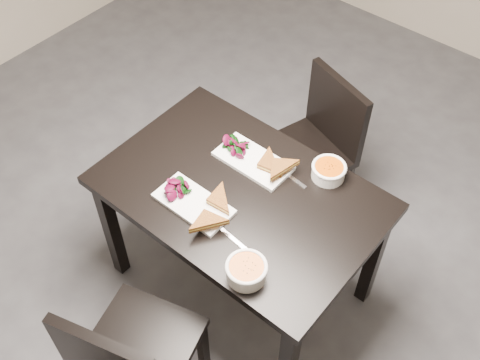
{
  "coord_description": "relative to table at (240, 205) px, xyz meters",
  "views": [
    {
      "loc": [
        1.03,
        -1.31,
        2.66
      ],
      "look_at": [
        0.02,
        -0.1,
        0.82
      ],
      "focal_mm": 43.19,
      "sensor_mm": 36.0,
      "label": 1
    }
  ],
  "objects": [
    {
      "name": "chair_far",
      "position": [
        -0.04,
        0.68,
        -0.17
      ],
      "size": [
        0.53,
        0.53,
        0.85
      ],
      "rotation": [
        0.0,
        0.0,
        -0.31
      ],
      "color": "black",
      "rests_on": "ground"
    },
    {
      "name": "chair_near",
      "position": [
        0.07,
        -0.76,
        -0.17
      ],
      "size": [
        0.52,
        0.52,
        0.85
      ],
      "rotation": [
        0.0,
        0.0,
        0.28
      ],
      "color": "black",
      "rests_on": "ground"
    },
    {
      "name": "table",
      "position": [
        0.0,
        0.0,
        0.0
      ],
      "size": [
        1.2,
        0.8,
        0.75
      ],
      "color": "black",
      "rests_on": "ground"
    },
    {
      "name": "sandwich_near",
      "position": [
        -0.04,
        -0.17,
        0.14
      ],
      "size": [
        0.18,
        0.14,
        0.05
      ],
      "primitive_type": null,
      "rotation": [
        0.0,
        0.0,
        0.09
      ],
      "color": "#955B1F",
      "rests_on": "plate_near"
    },
    {
      "name": "soup_bowl_near",
      "position": [
        0.29,
        -0.31,
        0.14
      ],
      "size": [
        0.16,
        0.16,
        0.07
      ],
      "color": "white",
      "rests_on": "table"
    },
    {
      "name": "soup_bowl_far",
      "position": [
        0.24,
        0.31,
        0.14
      ],
      "size": [
        0.15,
        0.15,
        0.07
      ],
      "color": "white",
      "rests_on": "table"
    },
    {
      "name": "cutlery_near",
      "position": [
        0.13,
        -0.21,
        0.1
      ],
      "size": [
        0.18,
        0.03,
        0.0
      ],
      "primitive_type": "cube",
      "rotation": [
        0.0,
        0.0,
        -0.1
      ],
      "color": "silver",
      "rests_on": "table"
    },
    {
      "name": "ground",
      "position": [
        -0.02,
        0.1,
        -0.65
      ],
      "size": [
        5.0,
        5.0,
        0.0
      ],
      "primitive_type": "plane",
      "color": "#47474C",
      "rests_on": "ground"
    },
    {
      "name": "cutlery_far",
      "position": [
        0.12,
        0.2,
        0.1
      ],
      "size": [
        0.18,
        0.03,
        0.0
      ],
      "primitive_type": "cube",
      "rotation": [
        0.0,
        0.0,
        -0.1
      ],
      "color": "silver",
      "rests_on": "table"
    },
    {
      "name": "salad_far",
      "position": [
        -0.16,
        0.16,
        0.14
      ],
      "size": [
        0.11,
        0.1,
        0.05
      ],
      "primitive_type": null,
      "color": "black",
      "rests_on": "plate_far"
    },
    {
      "name": "salad_near",
      "position": [
        -0.2,
        -0.18,
        0.14
      ],
      "size": [
        0.11,
        0.1,
        0.05
      ],
      "primitive_type": null,
      "color": "black",
      "rests_on": "plate_near"
    },
    {
      "name": "plate_near",
      "position": [
        -0.1,
        -0.18,
        0.11
      ],
      "size": [
        0.34,
        0.17,
        0.02
      ],
      "primitive_type": "cube",
      "color": "white",
      "rests_on": "table"
    },
    {
      "name": "sandwich_far",
      "position": [
        0.0,
        0.15,
        0.14
      ],
      "size": [
        0.2,
        0.16,
        0.06
      ],
      "primitive_type": null,
      "rotation": [
        0.0,
        0.0,
        0.2
      ],
      "color": "#955B1F",
      "rests_on": "plate_far"
    },
    {
      "name": "plate_far",
      "position": [
        -0.06,
        0.16,
        0.11
      ],
      "size": [
        0.35,
        0.17,
        0.02
      ],
      "primitive_type": "cube",
      "color": "white",
      "rests_on": "table"
    }
  ]
}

